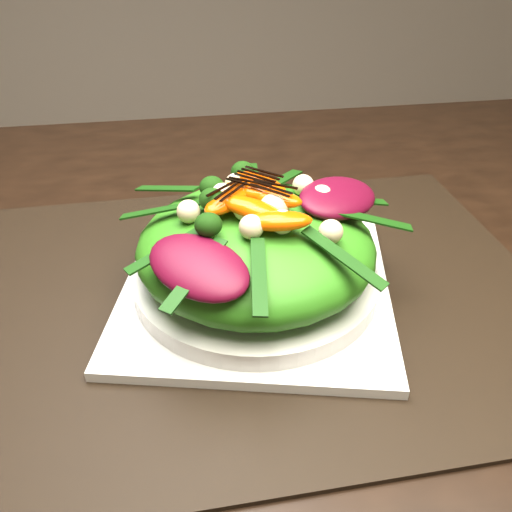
{
  "coord_description": "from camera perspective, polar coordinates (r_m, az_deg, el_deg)",
  "views": [
    {
      "loc": [
        -0.3,
        -0.46,
        1.08
      ],
      "look_at": [
        -0.24,
        -0.05,
        0.8
      ],
      "focal_mm": 38.0,
      "sensor_mm": 36.0,
      "label": 1
    }
  ],
  "objects": [
    {
      "name": "dining_table",
      "position": [
        0.65,
        20.4,
        -0.35
      ],
      "size": [
        1.6,
        0.9,
        0.75
      ],
      "primitive_type": "cube",
      "color": "black",
      "rests_on": "floor"
    },
    {
      "name": "placemat",
      "position": [
        0.52,
        0.0,
        -3.95
      ],
      "size": [
        0.56,
        0.43,
        0.0
      ],
      "primitive_type": "cube",
      "rotation": [
        0.0,
        0.0,
        0.02
      ],
      "color": "black",
      "rests_on": "dining_table"
    },
    {
      "name": "plate_base",
      "position": [
        0.52,
        0.0,
        -3.35
      ],
      "size": [
        0.3,
        0.3,
        0.01
      ],
      "primitive_type": "cube",
      "rotation": [
        0.0,
        0.0,
        -0.23
      ],
      "color": "silver",
      "rests_on": "placemat"
    },
    {
      "name": "salad_bowl",
      "position": [
        0.51,
        0.0,
        -2.17
      ],
      "size": [
        0.25,
        0.25,
        0.02
      ],
      "primitive_type": "cylinder",
      "rotation": [
        0.0,
        0.0,
        -0.09
      ],
      "color": "silver",
      "rests_on": "plate_base"
    },
    {
      "name": "lettuce_mound",
      "position": [
        0.49,
        0.0,
        1.01
      ],
      "size": [
        0.24,
        0.24,
        0.08
      ],
      "primitive_type": "ellipsoid",
      "rotation": [
        0.0,
        0.0,
        0.13
      ],
      "color": "#347C17",
      "rests_on": "salad_bowl"
    },
    {
      "name": "radicchio_leaf",
      "position": [
        0.5,
        8.63,
        6.1
      ],
      "size": [
        0.11,
        0.1,
        0.02
      ],
      "primitive_type": "ellipsoid",
      "rotation": [
        0.0,
        0.0,
        0.63
      ],
      "color": "#470719",
      "rests_on": "lettuce_mound"
    },
    {
      "name": "orange_segment",
      "position": [
        0.48,
        -1.48,
        6.22
      ],
      "size": [
        0.06,
        0.03,
        0.01
      ],
      "primitive_type": "ellipsoid",
      "rotation": [
        0.0,
        0.0,
        -0.06
      ],
      "color": "#E74403",
      "rests_on": "lettuce_mound"
    },
    {
      "name": "broccoli_floret",
      "position": [
        0.49,
        -8.25,
        6.37
      ],
      "size": [
        0.03,
        0.03,
        0.03
      ],
      "primitive_type": "sphere",
      "rotation": [
        0.0,
        0.0,
        0.11
      ],
      "color": "black",
      "rests_on": "lettuce_mound"
    },
    {
      "name": "macadamia_nut",
      "position": [
        0.44,
        2.76,
        3.7
      ],
      "size": [
        0.03,
        0.03,
        0.02
      ],
      "primitive_type": "sphere",
      "rotation": [
        0.0,
        0.0,
        0.34
      ],
      "color": "#C3BE89",
      "rests_on": "lettuce_mound"
    },
    {
      "name": "balsamic_drizzle",
      "position": [
        0.47,
        -1.5,
        7.09
      ],
      "size": [
        0.05,
        0.01,
        0.0
      ],
      "primitive_type": "cube",
      "rotation": [
        0.0,
        0.0,
        -0.06
      ],
      "color": "black",
      "rests_on": "orange_segment"
    }
  ]
}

